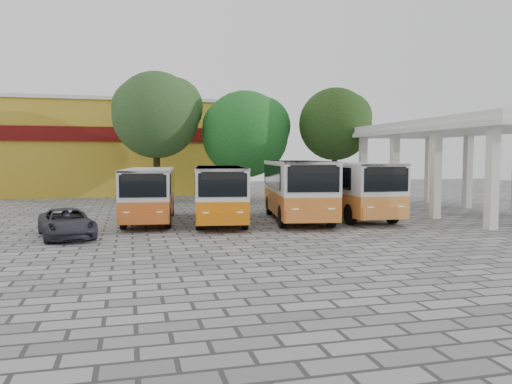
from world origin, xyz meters
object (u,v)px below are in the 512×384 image
object	(u,v)px
bus_far_right	(350,186)
bus_far_left	(149,191)
parked_car	(67,223)
bus_centre_left	(220,190)
bus_centre_right	(297,186)

from	to	relation	value
bus_far_right	bus_far_left	bearing A→B (deg)	176.40
bus_far_right	parked_car	xyz separation A→B (m)	(-14.19, -3.26, -1.15)
bus_centre_left	bus_centre_right	size ratio (longest dim) A/B	0.90
bus_centre_left	parked_car	xyz separation A→B (m)	(-6.99, -3.06, -1.04)
bus_centre_left	parked_car	size ratio (longest dim) A/B	1.90
bus_centre_right	bus_far_right	bearing A→B (deg)	14.82
bus_centre_left	bus_far_right	xyz separation A→B (m)	(7.21, 0.20, 0.11)
bus_far_right	parked_car	size ratio (longest dim) A/B	1.96
bus_centre_left	bus_centre_right	distance (m)	4.09
bus_far_left	bus_far_right	size ratio (longest dim) A/B	0.93
bus_far_left	bus_centre_right	world-z (taller)	bus_centre_right
bus_centre_left	bus_centre_right	xyz separation A→B (m)	(4.08, -0.09, 0.17)
bus_centre_right	parked_car	distance (m)	11.52
bus_centre_left	bus_far_right	distance (m)	7.21
bus_centre_right	bus_far_right	world-z (taller)	bus_centre_right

